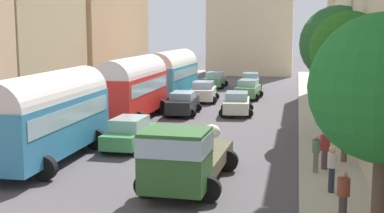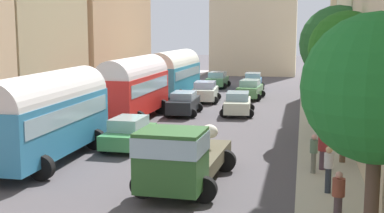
{
  "view_description": "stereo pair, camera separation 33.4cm",
  "coord_description": "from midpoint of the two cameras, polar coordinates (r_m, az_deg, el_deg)",
  "views": [
    {
      "loc": [
        5.8,
        -8.53,
        5.91
      ],
      "look_at": [
        0.0,
        20.83,
        1.43
      ],
      "focal_mm": 49.79,
      "sensor_mm": 36.0,
      "label": 1
    },
    {
      "loc": [
        6.13,
        -8.47,
        5.91
      ],
      "look_at": [
        0.0,
        20.83,
        1.43
      ],
      "focal_mm": 49.79,
      "sensor_mm": 36.0,
      "label": 2
    }
  ],
  "objects": [
    {
      "name": "sidewalk_left",
      "position": [
        38.33,
        -8.5,
        -0.35
      ],
      "size": [
        2.5,
        70.0,
        0.14
      ],
      "primitive_type": "cube",
      "color": "#AEA09E",
      "rests_on": "ground"
    },
    {
      "name": "car_1",
      "position": [
        44.3,
        6.45,
        1.84
      ],
      "size": [
        2.4,
        4.07,
        1.61
      ],
      "color": "#528B4F",
      "rests_on": "ground"
    },
    {
      "name": "pedestrian_2",
      "position": [
        19.34,
        14.9,
        -6.34
      ],
      "size": [
        0.45,
        0.45,
        1.81
      ],
      "color": "#292F3B",
      "rests_on": "ground"
    },
    {
      "name": "building_left_3",
      "position": [
        46.52,
        -10.32,
        7.5
      ],
      "size": [
        6.59,
        14.57,
        10.34
      ],
      "color": "tan",
      "rests_on": "ground"
    },
    {
      "name": "pedestrian_0",
      "position": [
        21.77,
        13.33,
        -4.78
      ],
      "size": [
        0.42,
        0.42,
        1.71
      ],
      "color": "slate",
      "rests_on": "ground"
    },
    {
      "name": "car_0",
      "position": [
        36.23,
        5.18,
        0.33
      ],
      "size": [
        2.46,
        4.09,
        1.55
      ],
      "color": "beige",
      "rests_on": "ground"
    },
    {
      "name": "cargo_truck_0",
      "position": [
        19.39,
        -0.64,
        -5.26
      ],
      "size": [
        3.22,
        6.82,
        2.49
      ],
      "color": "#2D5A28",
      "rests_on": "ground"
    },
    {
      "name": "ground_plane",
      "position": [
        36.48,
        2.25,
        -0.82
      ],
      "size": [
        154.0,
        154.0,
        0.0
      ],
      "primitive_type": "plane",
      "color": "#4E494D"
    },
    {
      "name": "distant_church",
      "position": [
        67.38,
        6.82,
        9.1
      ],
      "size": [
        10.4,
        6.6,
        19.49
      ],
      "color": "beige",
      "rests_on": "ground"
    },
    {
      "name": "roadside_tree_2",
      "position": [
        29.42,
        15.68,
        6.47
      ],
      "size": [
        4.06,
        4.06,
        7.06
      ],
      "color": "brown",
      "rests_on": "ground"
    },
    {
      "name": "car_6",
      "position": [
        52.38,
        2.92,
        2.88
      ],
      "size": [
        2.36,
        3.81,
        1.56
      ],
      "color": "#568F55",
      "rests_on": "ground"
    },
    {
      "name": "building_right_3",
      "position": [
        48.66,
        18.18,
        8.82
      ],
      "size": [
        5.35,
        9.7,
        13.06
      ],
      "color": "tan",
      "rests_on": "ground"
    },
    {
      "name": "car_3",
      "position": [
        26.31,
        -6.42,
        -2.82
      ],
      "size": [
        2.3,
        4.11,
        1.54
      ],
      "color": "#44964F",
      "rests_on": "ground"
    },
    {
      "name": "parked_bus_2",
      "position": [
        45.18,
        -1.74,
        3.73
      ],
      "size": [
        3.6,
        8.61,
        3.95
      ],
      "color": "teal",
      "rests_on": "ground"
    },
    {
      "name": "car_5",
      "position": [
        42.28,
        1.63,
        1.6
      ],
      "size": [
        2.54,
        3.95,
        1.65
      ],
      "color": "silver",
      "rests_on": "ground"
    },
    {
      "name": "roadside_tree_1",
      "position": [
        23.35,
        16.65,
        5.83
      ],
      "size": [
        3.22,
        3.22,
        6.6
      ],
      "color": "brown",
      "rests_on": "ground"
    },
    {
      "name": "pedestrian_4",
      "position": [
        27.58,
        15.65,
        -1.94
      ],
      "size": [
        0.43,
        0.43,
        1.84
      ],
      "color": "#445346",
      "rests_on": "ground"
    },
    {
      "name": "car_4",
      "position": [
        36.15,
        -0.63,
        0.37
      ],
      "size": [
        2.35,
        4.33,
        1.56
      ],
      "color": "black",
      "rests_on": "ground"
    },
    {
      "name": "roadside_tree_0",
      "position": [
        13.65,
        19.91,
        1.77
      ],
      "size": [
        3.69,
        3.69,
        6.3
      ],
      "color": "brown",
      "rests_on": "ground"
    },
    {
      "name": "building_left_2",
      "position": [
        34.66,
        -17.76,
        10.2
      ],
      "size": [
        5.47,
        9.24,
        14.28
      ],
      "color": "tan",
      "rests_on": "ground"
    },
    {
      "name": "pedestrian_1",
      "position": [
        16.68,
        15.96,
        -9.12
      ],
      "size": [
        0.48,
        0.48,
        1.68
      ],
      "color": "#4B3C41",
      "rests_on": "ground"
    },
    {
      "name": "car_2",
      "position": [
        50.88,
        6.72,
        2.69
      ],
      "size": [
        2.34,
        4.09,
        1.62
      ],
      "color": "#3A8CD1",
      "rests_on": "ground"
    },
    {
      "name": "parked_bus_1",
      "position": [
        34.14,
        -5.99,
        2.29
      ],
      "size": [
        3.29,
        8.21,
        4.03
      ],
      "color": "red",
      "rests_on": "ground"
    },
    {
      "name": "pedestrian_3",
      "position": [
        22.4,
        14.26,
        -4.42
      ],
      "size": [
        0.56,
        0.56,
        1.77
      ],
      "color": "#573D4D",
      "rests_on": "ground"
    },
    {
      "name": "sidewalk_right",
      "position": [
        36.0,
        13.7,
        -1.07
      ],
      "size": [
        2.5,
        70.0,
        0.14
      ],
      "primitive_type": "cube",
      "color": "#B3AF96",
      "rests_on": "ground"
    },
    {
      "name": "parked_bus_0",
      "position": [
        24.04,
        -14.91,
        -0.65
      ],
      "size": [
        3.23,
        8.73,
        3.97
      ],
      "color": "teal",
      "rests_on": "ground"
    }
  ]
}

